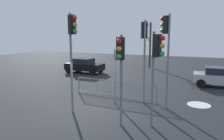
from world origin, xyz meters
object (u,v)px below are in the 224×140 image
(traffic_light_foreground_left, at_px, (166,40))
(bare_tree_left, at_px, (150,44))
(traffic_light_rear_right, at_px, (121,60))
(traffic_light_mid_right, at_px, (156,58))
(traffic_light_mid_left, at_px, (72,41))
(car_black_mid, at_px, (84,65))
(direction_sign_post, at_px, (116,74))
(traffic_light_foreground_right, at_px, (144,43))
(car_silver_near, at_px, (220,77))

(traffic_light_foreground_left, height_order, bare_tree_left, bare_tree_left)
(bare_tree_left, bearing_deg, traffic_light_rear_right, -81.02)
(traffic_light_foreground_left, bearing_deg, traffic_light_rear_right, -179.64)
(traffic_light_mid_right, distance_m, traffic_light_mid_left, 4.09)
(bare_tree_left, bearing_deg, car_black_mid, -130.97)
(traffic_light_mid_right, distance_m, direction_sign_post, 3.69)
(traffic_light_mid_right, xyz_separation_m, car_black_mid, (-9.22, 10.18, -2.15))
(traffic_light_foreground_right, height_order, traffic_light_foreground_left, traffic_light_foreground_left)
(traffic_light_mid_right, height_order, traffic_light_foreground_left, traffic_light_foreground_left)
(car_black_mid, bearing_deg, traffic_light_mid_right, -47.23)
(traffic_light_foreground_right, bearing_deg, bare_tree_left, 69.81)
(traffic_light_rear_right, height_order, car_silver_near, traffic_light_rear_right)
(traffic_light_mid_right, relative_size, traffic_light_foreground_right, 0.86)
(traffic_light_foreground_right, relative_size, traffic_light_mid_left, 0.95)
(traffic_light_mid_right, height_order, bare_tree_left, bare_tree_left)
(traffic_light_mid_right, height_order, direction_sign_post, traffic_light_mid_right)
(traffic_light_mid_left, xyz_separation_m, traffic_light_foreground_left, (3.99, 2.52, 0.02))
(traffic_light_foreground_right, xyz_separation_m, traffic_light_rear_right, (-0.03, -3.61, -0.57))
(traffic_light_rear_right, xyz_separation_m, car_silver_near, (4.37, 9.37, -2.06))
(traffic_light_mid_left, height_order, traffic_light_rear_right, traffic_light_mid_left)
(traffic_light_mid_left, distance_m, car_silver_near, 11.55)
(traffic_light_mid_left, relative_size, traffic_light_rear_right, 1.26)
(traffic_light_mid_left, relative_size, car_black_mid, 1.27)
(traffic_light_foreground_right, height_order, direction_sign_post, traffic_light_foreground_right)
(traffic_light_rear_right, distance_m, bare_tree_left, 16.91)
(traffic_light_foreground_right, distance_m, traffic_light_rear_right, 3.66)
(traffic_light_foreground_right, height_order, traffic_light_mid_left, traffic_light_mid_left)
(traffic_light_mid_left, height_order, car_silver_near, traffic_light_mid_left)
(traffic_light_mid_left, bearing_deg, car_silver_near, 165.47)
(traffic_light_foreground_right, bearing_deg, traffic_light_foreground_left, -50.61)
(direction_sign_post, distance_m, bare_tree_left, 14.04)
(traffic_light_mid_left, height_order, traffic_light_foreground_left, traffic_light_foreground_left)
(traffic_light_rear_right, relative_size, traffic_light_foreground_left, 0.79)
(traffic_light_foreground_right, xyz_separation_m, direction_sign_post, (-1.34, -0.85, -1.68))
(traffic_light_rear_right, xyz_separation_m, traffic_light_foreground_left, (1.29, 3.18, 0.74))
(traffic_light_rear_right, bearing_deg, traffic_light_mid_right, -168.82)
(traffic_light_foreground_left, distance_m, direction_sign_post, 3.23)
(traffic_light_mid_left, distance_m, traffic_light_rear_right, 2.86)
(traffic_light_rear_right, height_order, bare_tree_left, bare_tree_left)
(traffic_light_foreground_right, bearing_deg, direction_sign_post, -179.21)
(traffic_light_foreground_left, relative_size, car_black_mid, 1.28)
(bare_tree_left, bearing_deg, traffic_light_foreground_right, -78.48)
(traffic_light_rear_right, height_order, direction_sign_post, traffic_light_rear_right)
(traffic_light_foreground_left, relative_size, car_silver_near, 1.27)
(traffic_light_foreground_left, relative_size, bare_tree_left, 0.90)
(traffic_light_rear_right, distance_m, car_black_mid, 13.42)
(traffic_light_rear_right, relative_size, direction_sign_post, 1.27)
(direction_sign_post, relative_size, car_black_mid, 0.80)
(direction_sign_post, relative_size, bare_tree_left, 0.56)
(direction_sign_post, bearing_deg, bare_tree_left, 117.02)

